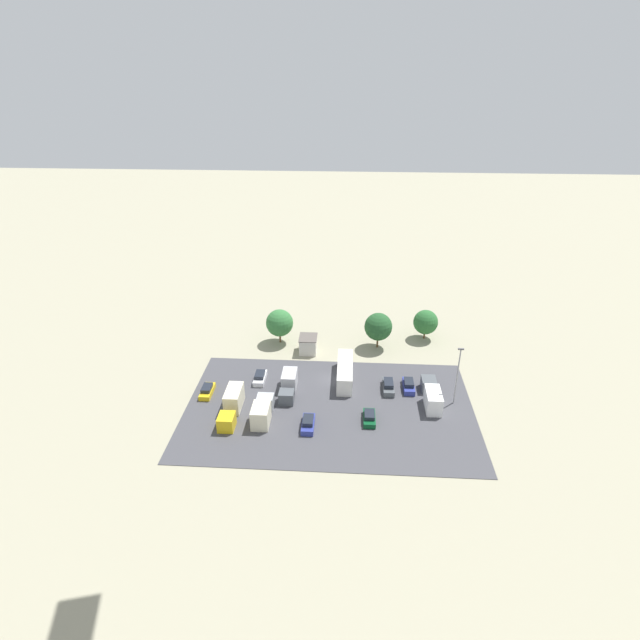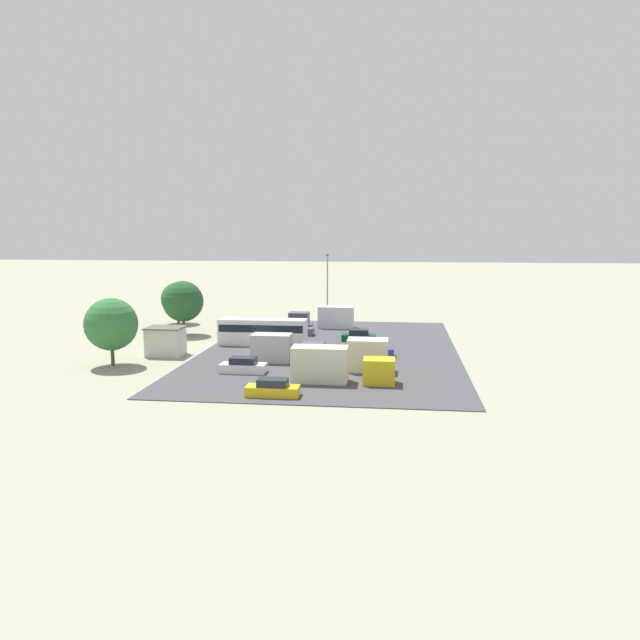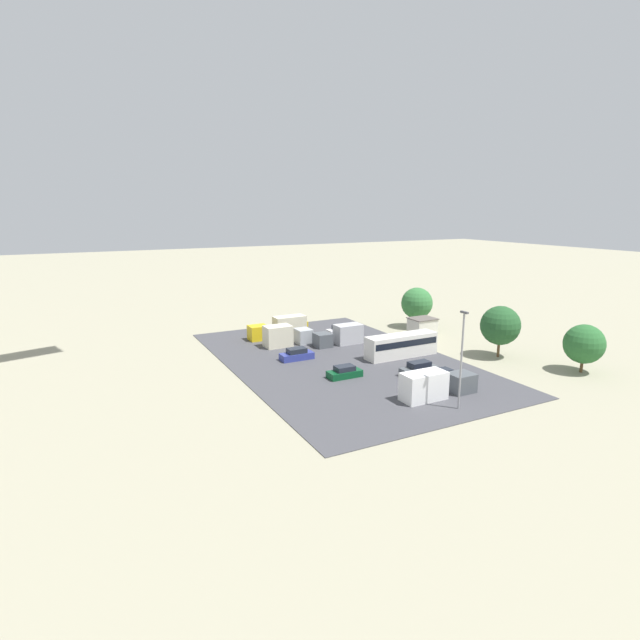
% 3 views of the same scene
% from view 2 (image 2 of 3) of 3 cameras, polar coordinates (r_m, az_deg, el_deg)
% --- Properties ---
extents(ground_plane, '(400.00, 400.00, 0.00)m').
position_cam_2_polar(ground_plane, '(71.59, -5.41, -2.66)').
color(ground_plane, gray).
extents(parking_lot_surface, '(45.02, 28.06, 0.08)m').
position_cam_2_polar(parking_lot_surface, '(70.32, 1.00, -2.79)').
color(parking_lot_surface, '#424247').
rests_on(parking_lot_surface, ground).
extents(shed_building, '(3.33, 3.91, 3.11)m').
position_cam_2_polar(shed_building, '(69.51, -13.94, -1.88)').
color(shed_building, silver).
rests_on(shed_building, ground).
extents(bus, '(2.59, 10.32, 3.06)m').
position_cam_2_polar(bus, '(73.54, -5.25, -1.00)').
color(bus, silver).
rests_on(bus, ground).
extents(parked_car_0, '(1.75, 4.34, 1.44)m').
position_cam_2_polar(parked_car_0, '(51.13, -4.35, -6.28)').
color(parked_car_0, gold).
rests_on(parked_car_0, ground).
extents(parked_car_1, '(1.76, 4.44, 1.58)m').
position_cam_2_polar(parked_car_1, '(83.61, -2.25, -0.54)').
color(parked_car_1, navy).
rests_on(parked_car_1, ground).
extents(parked_car_2, '(1.80, 4.13, 1.42)m').
position_cam_2_polar(parked_car_2, '(76.04, 3.57, -1.48)').
color(parked_car_2, '#0C4723').
rests_on(parked_car_2, ground).
extents(parked_car_3, '(1.81, 4.33, 1.48)m').
position_cam_2_polar(parked_car_3, '(59.64, -7.03, -4.20)').
color(parked_car_3, silver).
rests_on(parked_car_3, ground).
extents(parked_car_4, '(1.77, 4.76, 1.66)m').
position_cam_2_polar(parked_car_4, '(80.24, -2.30, -0.89)').
color(parked_car_4, '#4C5156').
rests_on(parked_car_4, ground).
extents(parked_car_5, '(1.83, 4.44, 1.57)m').
position_cam_2_polar(parked_car_5, '(66.98, 4.88, -2.77)').
color(parked_car_5, navy).
rests_on(parked_car_5, ground).
extents(parked_truck_0, '(2.34, 8.93, 2.98)m').
position_cam_2_polar(parked_truck_0, '(86.18, 0.51, 0.20)').
color(parked_truck_0, '#4C5156').
rests_on(parked_truck_0, ground).
extents(parked_truck_1, '(2.36, 9.12, 3.18)m').
position_cam_2_polar(parked_truck_1, '(55.28, 1.51, -4.24)').
color(parked_truck_1, gold).
rests_on(parked_truck_1, ground).
extents(parked_truck_2, '(2.57, 7.09, 3.09)m').
position_cam_2_polar(parked_truck_2, '(59.97, 3.27, -3.31)').
color(parked_truck_2, '#ADB2B7').
rests_on(parked_truck_2, ground).
extents(parked_truck_3, '(2.36, 7.39, 2.85)m').
position_cam_2_polar(parked_truck_3, '(63.95, -3.38, -2.68)').
color(parked_truck_3, '#4C5156').
rests_on(parked_truck_3, ground).
extents(tree_near_shed, '(4.80, 4.80, 6.01)m').
position_cam_2_polar(tree_near_shed, '(92.42, -12.88, 1.88)').
color(tree_near_shed, brown).
rests_on(tree_near_shed, ground).
extents(tree_apron_mid, '(5.24, 5.24, 6.84)m').
position_cam_2_polar(tree_apron_mid, '(65.18, -18.56, -0.37)').
color(tree_apron_mid, brown).
rests_on(tree_apron_mid, ground).
extents(tree_apron_far, '(5.26, 5.26, 7.02)m').
position_cam_2_polar(tree_apron_far, '(82.14, -12.43, 1.68)').
color(tree_apron_far, brown).
rests_on(tree_apron_far, ground).
extents(light_pole_lot_centre, '(0.90, 0.28, 9.98)m').
position_cam_2_polar(light_pole_lot_centre, '(89.24, 0.68, 3.10)').
color(light_pole_lot_centre, gray).
rests_on(light_pole_lot_centre, ground).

